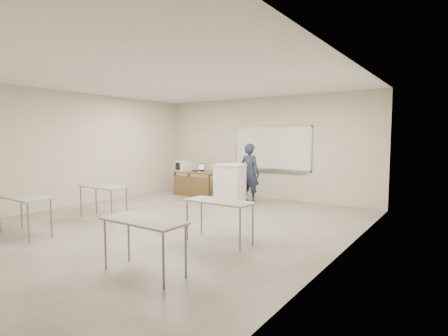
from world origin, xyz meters
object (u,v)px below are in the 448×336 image
Objects in this scene: podium at (230,184)px; instructor_desk at (196,178)px; presenter at (250,173)px; mouse at (199,172)px; laptop at (199,169)px; whiteboard at (272,149)px; crt_monitor at (183,166)px; keyboard at (236,164)px.

instructor_desk is at bearing 159.38° from podium.
mouse is at bearing 9.62° from presenter.
laptop is 0.47m from mouse.
whiteboard is 2.28m from mouse.
mouse is at bearing 11.03° from crt_monitor.
podium is at bearing -156.12° from keyboard.
instructor_desk is at bearing 18.47° from crt_monitor.
keyboard reaches higher than crt_monitor.
whiteboard is 6.09× the size of crt_monitor.
presenter is at bearing 19.20° from crt_monitor.
keyboard is (1.84, -0.70, 0.30)m from laptop.
presenter is at bearing 61.60° from podium.
whiteboard reaches higher than crt_monitor.
whiteboard is at bearing 33.99° from laptop.
crt_monitor is (-0.51, -0.01, 0.36)m from instructor_desk.
podium is (1.60, -0.51, -0.01)m from instructor_desk.
whiteboard is 24.54× the size of mouse.
crt_monitor is at bearing -176.58° from instructor_desk.
podium is at bearing -108.81° from whiteboard.
instructor_desk is at bearing 160.77° from keyboard.
mouse is (0.71, -0.08, -0.14)m from crt_monitor.
presenter reaches higher than keyboard.
presenter is at bearing -104.04° from whiteboard.
instructor_desk is 1.39× the size of podium.
podium is 10.78× the size of mouse.
presenter reaches higher than crt_monitor.
podium is 2.20m from crt_monitor.
podium is 1.48m from mouse.
whiteboard is 1.64× the size of instructor_desk.
instructor_desk is 14.94× the size of mouse.
whiteboard is at bearing 70.21° from keyboard.
crt_monitor is 0.73m from mouse.
keyboard is at bearing -11.85° from instructor_desk.
podium is 3.35× the size of laptop.
crt_monitor is 1.25× the size of laptop.
mouse is at bearing -21.71° from instructor_desk.
laptop is at bearing 153.91° from keyboard.
crt_monitor is at bearing 163.82° from podium.
laptop is at bearing -162.58° from whiteboard.
keyboard is at bearing -36.40° from mouse.
instructor_desk is 1.68m from podium.
mouse is at bearing 162.13° from keyboard.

